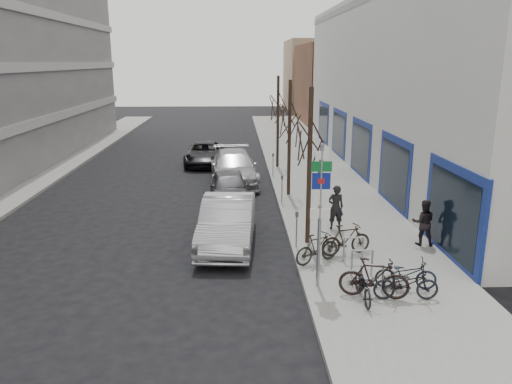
{
  "coord_description": "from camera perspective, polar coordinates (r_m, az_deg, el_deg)",
  "views": [
    {
      "loc": [
        0.14,
        -12.91,
        6.31
      ],
      "look_at": [
        0.79,
        3.45,
        2.0
      ],
      "focal_mm": 35.0,
      "sensor_mm": 36.0,
      "label": 1
    }
  ],
  "objects": [
    {
      "name": "parked_car_back",
      "position": [
        26.42,
        -2.54,
        2.79
      ],
      "size": [
        2.73,
        5.98,
        1.7
      ],
      "primitive_type": "imported",
      "rotation": [
        0.0,
        0.0,
        0.06
      ],
      "color": "#A7A8AC",
      "rests_on": "ground"
    },
    {
      "name": "parked_car_front",
      "position": [
        17.52,
        -3.29,
        -3.47
      ],
      "size": [
        2.12,
        5.22,
        1.68
      ],
      "primitive_type": "imported",
      "rotation": [
        0.0,
        0.0,
        -0.07
      ],
      "color": "#B7B8BD",
      "rests_on": "ground"
    },
    {
      "name": "brick_building_far",
      "position": [
        54.5,
        11.64,
        12.01
      ],
      "size": [
        12.0,
        14.0,
        8.0
      ],
      "primitive_type": "cube",
      "color": "brown",
      "rests_on": "ground"
    },
    {
      "name": "bike_far_curb",
      "position": [
        13.96,
        16.79,
        -9.71
      ],
      "size": [
        1.76,
        0.6,
        1.06
      ],
      "primitive_type": "imported",
      "rotation": [
        0.0,
        0.0,
        1.53
      ],
      "color": "black",
      "rests_on": "sidewalk_east"
    },
    {
      "name": "parked_car_mid",
      "position": [
        22.79,
        -3.06,
        0.57
      ],
      "size": [
        2.02,
        4.44,
        1.48
      ],
      "primitive_type": "imported",
      "rotation": [
        0.0,
        0.0,
        0.07
      ],
      "color": "#444448",
      "rests_on": "ground"
    },
    {
      "name": "tree_far",
      "position": [
        29.6,
        2.54,
        10.45
      ],
      "size": [
        1.8,
        1.8,
        5.5
      ],
      "color": "black",
      "rests_on": "ground"
    },
    {
      "name": "bike_rack",
      "position": [
        15.1,
        12.03,
        -7.58
      ],
      "size": [
        0.66,
        2.26,
        0.83
      ],
      "color": "gray",
      "rests_on": "sidewalk_east"
    },
    {
      "name": "meter_back",
      "position": [
        27.52,
        1.96,
        3.43
      ],
      "size": [
        0.1,
        0.08,
        1.27
      ],
      "color": "gray",
      "rests_on": "sidewalk_east"
    },
    {
      "name": "ground",
      "position": [
        14.37,
        -2.66,
        -11.31
      ],
      "size": [
        120.0,
        120.0,
        0.0
      ],
      "primitive_type": "plane",
      "color": "black",
      "rests_on": "ground"
    },
    {
      "name": "lane_car",
      "position": [
        31.53,
        -5.88,
        4.4
      ],
      "size": [
        2.35,
        5.02,
        1.39
      ],
      "primitive_type": "imported",
      "rotation": [
        0.0,
        0.0,
        -0.01
      ],
      "color": "black",
      "rests_on": "ground"
    },
    {
      "name": "pedestrian_near",
      "position": [
        18.94,
        9.08,
        -1.73
      ],
      "size": [
        0.64,
        0.44,
        1.7
      ],
      "primitive_type": "imported",
      "rotation": [
        0.0,
        0.0,
        3.19
      ],
      "color": "black",
      "rests_on": "sidewalk_east"
    },
    {
      "name": "bike_near_left",
      "position": [
        13.69,
        12.19,
        -10.1
      ],
      "size": [
        0.49,
        1.59,
        0.97
      ],
      "primitive_type": "imported",
      "rotation": [
        0.0,
        0.0,
        0.0
      ],
      "color": "black",
      "rests_on": "sidewalk_east"
    },
    {
      "name": "meter_front",
      "position": [
        16.92,
        4.67,
        -3.89
      ],
      "size": [
        0.1,
        0.08,
        1.27
      ],
      "color": "gray",
      "rests_on": "sidewalk_east"
    },
    {
      "name": "highway_sign_pole",
      "position": [
        13.65,
        7.34,
        -1.77
      ],
      "size": [
        0.55,
        0.1,
        4.2
      ],
      "color": "gray",
      "rests_on": "ground"
    },
    {
      "name": "tan_building_far",
      "position": [
        69.24,
        9.09,
        13.06
      ],
      "size": [
        13.0,
        12.0,
        9.0
      ],
      "primitive_type": "cube",
      "color": "#937A5B",
      "rests_on": "ground"
    },
    {
      "name": "bike_mid_curb",
      "position": [
        14.6,
        16.77,
        -8.67
      ],
      "size": [
        1.74,
        0.76,
        1.03
      ],
      "primitive_type": "imported",
      "rotation": [
        0.0,
        0.0,
        1.42
      ],
      "color": "black",
      "rests_on": "sidewalk_east"
    },
    {
      "name": "tree_near",
      "position": [
        16.74,
        6.24,
        7.08
      ],
      "size": [
        1.8,
        1.8,
        5.5
      ],
      "color": "black",
      "rests_on": "ground"
    },
    {
      "name": "bike_near_right",
      "position": [
        13.83,
        13.35,
        -9.52
      ],
      "size": [
        1.96,
        1.02,
        1.14
      ],
      "primitive_type": "imported",
      "rotation": [
        0.0,
        0.0,
        1.31
      ],
      "color": "black",
      "rests_on": "sidewalk_east"
    },
    {
      "name": "sidewalk_east",
      "position": [
        24.14,
        8.21,
        -0.38
      ],
      "size": [
        5.0,
        70.0,
        0.15
      ],
      "primitive_type": "cube",
      "color": "slate",
      "rests_on": "ground"
    },
    {
      "name": "tree_mid",
      "position": [
        23.15,
        3.88,
        9.24
      ],
      "size": [
        1.8,
        1.8,
        5.5
      ],
      "color": "black",
      "rests_on": "ground"
    },
    {
      "name": "bike_far_inner",
      "position": [
        16.58,
        10.26,
        -5.33
      ],
      "size": [
        1.84,
        0.98,
        1.07
      ],
      "primitive_type": "imported",
      "rotation": [
        0.0,
        0.0,
        1.84
      ],
      "color": "black",
      "rests_on": "sidewalk_east"
    },
    {
      "name": "bike_mid_inner",
      "position": [
        15.82,
        7.01,
        -6.34
      ],
      "size": [
        1.68,
        1.22,
        1.0
      ],
      "primitive_type": "imported",
      "rotation": [
        0.0,
        0.0,
        2.07
      ],
      "color": "black",
      "rests_on": "sidewalk_east"
    },
    {
      "name": "meter_mid",
      "position": [
        22.17,
        2.99,
        0.64
      ],
      "size": [
        0.1,
        0.08,
        1.27
      ],
      "color": "gray",
      "rests_on": "sidewalk_east"
    },
    {
      "name": "pedestrian_far",
      "position": [
        18.06,
        18.58,
        -3.29
      ],
      "size": [
        0.67,
        0.52,
        1.62
      ],
      "primitive_type": "imported",
      "rotation": [
        0.0,
        0.0,
        2.93
      ],
      "color": "black",
      "rests_on": "sidewalk_east"
    }
  ]
}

